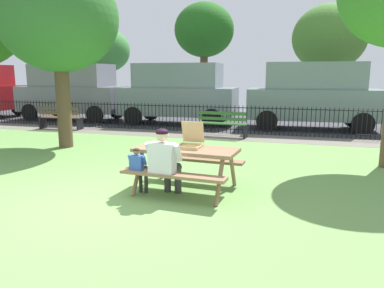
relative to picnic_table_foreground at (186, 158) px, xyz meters
The scene contains 18 objects.
ground 1.49m from the picnic_table_foreground, 147.63° to the left, with size 28.00×11.76×0.02m, color #6F9E51.
cobblestone_walkway 6.05m from the picnic_table_foreground, 100.97° to the left, with size 28.00×1.40×0.01m, color slate.
street_asphalt 10.48m from the picnic_table_foreground, 96.28° to the left, with size 28.00×7.57×0.01m, color #38383D.
picnic_table_foreground is the anchor object (origin of this frame).
pizza_box_open 0.28m from the picnic_table_foreground, 58.75° to the left, with size 0.40×0.47×0.45m.
pizza_slice_on_table 0.34m from the picnic_table_foreground, 168.21° to the left, with size 0.28×0.26×0.02m.
adult_at_table 0.54m from the picnic_table_foreground, 113.94° to the right, with size 0.62×0.61×1.19m.
child_at_table 0.85m from the picnic_table_foreground, 145.18° to the right, with size 0.33×0.32×0.84m.
iron_fence_streetside 6.71m from the picnic_table_foreground, 99.83° to the left, with size 19.75×0.03×0.98m.
park_bench_left 8.86m from the picnic_table_foreground, 139.35° to the left, with size 1.63×0.60×0.85m.
park_bench_center 5.80m from the picnic_table_foreground, 95.44° to the left, with size 1.62×0.56×0.85m.
tree_midground_right 6.07m from the picnic_table_foreground, 147.35° to the left, with size 3.22×3.22×4.99m.
parked_car_left 11.56m from the picnic_table_foreground, 133.19° to the left, with size 4.73×2.13×2.46m.
parked_car_center 8.95m from the picnic_table_foreground, 109.38° to the left, with size 4.76×2.18×2.46m.
parked_car_right 8.75m from the picnic_table_foreground, 74.80° to the left, with size 4.78×2.24×2.46m.
far_tree_left 19.15m from the picnic_table_foreground, 123.07° to the left, with size 3.02×3.02×4.88m.
far_tree_midleft 16.78m from the picnic_table_foreground, 103.62° to the left, with size 3.49×3.49×6.15m.
far_tree_center 16.50m from the picnic_table_foreground, 78.86° to the left, with size 3.92×3.92×5.73m.
Camera 1 is at (3.06, -4.93, 2.05)m, focal length 34.80 mm.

